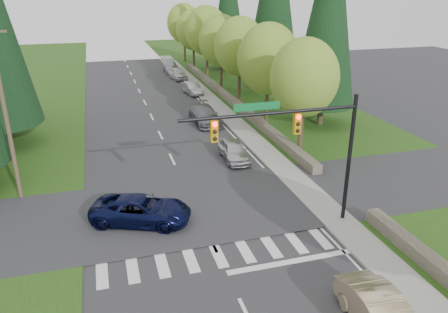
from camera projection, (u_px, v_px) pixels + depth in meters
name	position (u px, v px, depth m)	size (l,w,h in m)	color
ground	(240.00, 300.00, 17.27)	(120.00, 120.00, 0.00)	#28282B
grass_east	(309.00, 125.00, 38.47)	(14.00, 110.00, 0.06)	#284412
cross_street	(195.00, 207.00, 24.40)	(120.00, 8.00, 0.10)	#28282B
sidewalk_east	(236.00, 124.00, 38.66)	(1.80, 80.00, 0.13)	gray
curb_east	(227.00, 125.00, 38.44)	(0.20, 80.00, 0.13)	gray
stone_wall_north	(229.00, 98.00, 46.13)	(0.70, 40.00, 0.70)	#4C4438
traffic_signal	(300.00, 136.00, 20.57)	(8.70, 0.37, 6.80)	black
utility_pole	(5.00, 113.00, 23.59)	(1.60, 0.24, 10.00)	#473828
decid_tree_0	(304.00, 78.00, 30.07)	(4.80, 4.80, 8.37)	#38281C
decid_tree_1	(268.00, 59.00, 36.26)	(5.20, 5.20, 8.80)	#38281C
decid_tree_2	(240.00, 46.00, 42.41)	(5.00, 5.00, 8.82)	#38281C
decid_tree_3	(221.00, 41.00, 48.77)	(5.00, 5.00, 8.55)	#38281C
decid_tree_4	(207.00, 31.00, 54.89)	(5.40, 5.40, 9.18)	#38281C
decid_tree_5	(193.00, 30.00, 61.28)	(4.80, 4.80, 8.30)	#38281C
decid_tree_6	(184.00, 23.00, 67.42)	(5.20, 5.20, 8.86)	#38281C
conifer_e_a	(329.00, 8.00, 35.12)	(5.44, 5.44, 17.80)	#38281C
conifer_e_c	(229.00, 1.00, 60.27)	(5.10, 5.10, 16.80)	#38281C
suv_navy	(141.00, 210.00, 22.65)	(2.38, 5.15, 1.43)	black
parked_car_a	(234.00, 150.00, 30.78)	(1.61, 4.00, 1.36)	#BABBC0
parked_car_b	(205.00, 115.00, 38.80)	(2.13, 5.24, 1.52)	slate
parked_car_c	(192.00, 88.00, 49.05)	(1.36, 3.91, 1.29)	#A1A1A6
parked_car_d	(178.00, 74.00, 56.64)	(1.68, 4.18, 1.42)	silver
parked_car_e	(171.00, 67.00, 61.34)	(1.96, 4.83, 1.40)	#9D9DA1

